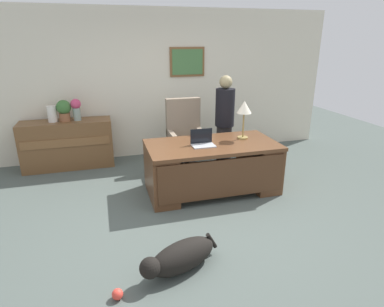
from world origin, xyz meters
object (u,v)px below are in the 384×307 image
object	(u,v)px
laptop	(202,141)
desk_lamp	(244,109)
dog_lying	(180,257)
vase_with_flowers	(76,108)
potted_plant	(64,110)
dog_toy_ball	(117,294)
credenza	(68,144)
person_standing	(224,122)
vase_empty	(52,114)
desk	(213,166)
armchair	(185,139)

from	to	relation	value
laptop	desk_lamp	world-z (taller)	desk_lamp
dog_lying	vase_with_flowers	distance (m)	3.49
desk_lamp	vase_with_flowers	world-z (taller)	desk_lamp
vase_with_flowers	potted_plant	xyz separation A→B (m)	(-0.20, 0.00, -0.01)
dog_lying	dog_toy_ball	bearing A→B (deg)	-160.69
laptop	vase_with_flowers	bearing A→B (deg)	137.25
credenza	person_standing	world-z (taller)	person_standing
vase_empty	potted_plant	distance (m)	0.20
dog_toy_ball	potted_plant	bearing A→B (deg)	99.98
credenza	laptop	world-z (taller)	laptop
desk_lamp	vase_with_flowers	bearing A→B (deg)	148.95
dog_lying	desk	bearing A→B (deg)	60.91
person_standing	vase_with_flowers	world-z (taller)	person_standing
credenza	dog_lying	bearing A→B (deg)	-69.00
desk	dog_toy_ball	bearing A→B (deg)	-129.69
vase_with_flowers	person_standing	bearing A→B (deg)	-18.17
credenza	armchair	xyz separation A→B (m)	(1.99, -0.56, 0.10)
vase_empty	dog_toy_ball	world-z (taller)	vase_empty
desk	dog_toy_ball	distance (m)	2.39
dog_lying	desk_lamp	xyz separation A→B (m)	(1.42, 1.74, 1.03)
desk	dog_lying	bearing A→B (deg)	-119.09
dog_toy_ball	armchair	bearing A→B (deg)	64.46
credenza	dog_lying	xyz separation A→B (m)	(1.23, -3.21, -0.26)
laptop	vase_empty	world-z (taller)	vase_empty
armchair	dog_toy_ball	xyz separation A→B (m)	(-1.37, -2.87, -0.47)
desk_lamp	dog_toy_ball	xyz separation A→B (m)	(-2.03, -1.96, -1.13)
armchair	desk_lamp	bearing A→B (deg)	-54.00
desk	dog_lying	world-z (taller)	desk
desk	desk_lamp	xyz separation A→B (m)	(0.52, 0.14, 0.78)
desk	armchair	size ratio (longest dim) A/B	1.57
potted_plant	dog_toy_ball	size ratio (longest dim) A/B	3.59
laptop	vase_empty	distance (m)	2.69
person_standing	dog_toy_ball	world-z (taller)	person_standing
desk_lamp	potted_plant	bearing A→B (deg)	150.90
laptop	desk_lamp	xyz separation A→B (m)	(0.69, 0.15, 0.39)
desk_lamp	vase_empty	size ratio (longest dim) A/B	2.14
dog_lying	desk_lamp	world-z (taller)	desk_lamp
credenza	person_standing	xyz separation A→B (m)	(2.61, -0.79, 0.41)
credenza	vase_with_flowers	distance (m)	0.66
vase_with_flowers	potted_plant	size ratio (longest dim) A/B	1.03
desk	vase_with_flowers	size ratio (longest dim) A/B	5.11
credenza	desk_lamp	bearing A→B (deg)	-28.97
laptop	person_standing	bearing A→B (deg)	51.79
person_standing	potted_plant	distance (m)	2.73
dog_lying	dog_toy_ball	world-z (taller)	dog_lying
armchair	desk_lamp	distance (m)	1.30
armchair	potted_plant	bearing A→B (deg)	164.24
person_standing	potted_plant	size ratio (longest dim) A/B	4.46
vase_with_flowers	dog_toy_ball	size ratio (longest dim) A/B	3.69
laptop	potted_plant	size ratio (longest dim) A/B	0.89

